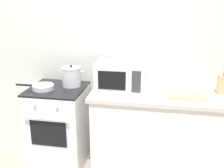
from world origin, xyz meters
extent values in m
cube|color=silver|center=(0.30, 0.97, 1.25)|extent=(4.40, 0.10, 2.50)
cube|color=white|center=(0.90, 0.62, 0.44)|extent=(1.64, 0.56, 0.88)
cube|color=beige|center=(0.90, 0.62, 0.90)|extent=(1.70, 0.60, 0.04)
cube|color=white|center=(-0.35, 0.60, 0.45)|extent=(0.60, 0.60, 0.90)
cube|color=black|center=(-0.35, 0.60, 0.91)|extent=(0.60, 0.60, 0.02)
cube|color=black|center=(-0.35, 0.30, 0.52)|extent=(0.39, 0.01, 0.28)
cylinder|color=silver|center=(-0.35, 0.27, 0.70)|extent=(0.48, 0.02, 0.02)
cylinder|color=silver|center=(-0.47, 0.29, 0.84)|extent=(0.04, 0.02, 0.04)
cylinder|color=silver|center=(-0.23, 0.29, 0.84)|extent=(0.04, 0.02, 0.04)
cylinder|color=silver|center=(-0.21, 0.70, 1.02)|extent=(0.21, 0.21, 0.20)
cylinder|color=silver|center=(-0.21, 0.70, 1.13)|extent=(0.21, 0.21, 0.01)
sphere|color=black|center=(-0.21, 0.70, 1.15)|extent=(0.03, 0.03, 0.03)
cylinder|color=silver|center=(-0.34, 0.70, 1.09)|extent=(0.05, 0.01, 0.01)
cylinder|color=silver|center=(-0.09, 0.70, 1.09)|extent=(0.05, 0.01, 0.01)
cylinder|color=silver|center=(-0.47, 0.53, 0.95)|extent=(0.23, 0.23, 0.05)
cylinder|color=black|center=(-0.69, 0.53, 0.96)|extent=(0.20, 0.02, 0.02)
cube|color=white|center=(0.34, 0.68, 1.07)|extent=(0.50, 0.36, 0.30)
cube|color=black|center=(0.28, 0.50, 1.07)|extent=(0.28, 0.01, 0.19)
cube|color=#38383D|center=(0.52, 0.50, 1.07)|extent=(0.09, 0.01, 0.22)
cube|color=tan|center=(1.04, 0.60, 0.93)|extent=(0.36, 0.26, 0.02)
cube|color=tan|center=(1.40, 0.74, 1.02)|extent=(0.13, 0.10, 0.19)
camera|label=1|loc=(0.74, -2.01, 1.87)|focal=43.03mm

